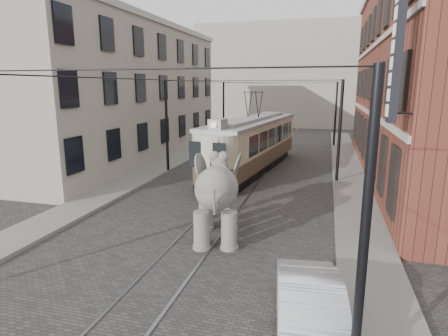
% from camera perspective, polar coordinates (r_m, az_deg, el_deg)
% --- Properties ---
extents(ground, '(120.00, 120.00, 0.00)m').
position_cam_1_polar(ground, '(18.09, 0.27, -5.80)').
color(ground, '#3E3C39').
extents(tram_rails, '(1.54, 80.00, 0.02)m').
position_cam_1_polar(tram_rails, '(18.09, 0.27, -5.76)').
color(tram_rails, slate).
rests_on(tram_rails, ground).
extents(sidewalk_right, '(2.00, 60.00, 0.15)m').
position_cam_1_polar(sidewalk_right, '(17.58, 19.66, -6.84)').
color(sidewalk_right, slate).
rests_on(sidewalk_right, ground).
extents(sidewalk_left, '(2.00, 60.00, 0.15)m').
position_cam_1_polar(sidewalk_left, '(20.65, -17.47, -3.85)').
color(sidewalk_left, slate).
rests_on(sidewalk_left, ground).
extents(brick_building, '(8.00, 26.00, 12.00)m').
position_cam_1_polar(brick_building, '(26.43, 30.31, 11.51)').
color(brick_building, maroon).
rests_on(brick_building, ground).
extents(stucco_building, '(7.00, 24.00, 10.00)m').
position_cam_1_polar(stucco_building, '(30.77, -15.13, 10.77)').
color(stucco_building, '#9E9483').
rests_on(stucco_building, ground).
extents(distant_block, '(28.00, 10.00, 14.00)m').
position_cam_1_polar(distant_block, '(56.79, 11.10, 13.54)').
color(distant_block, '#9E9483').
rests_on(distant_block, ground).
extents(catenary, '(11.00, 30.20, 6.00)m').
position_cam_1_polar(catenary, '(22.25, 3.13, 5.54)').
color(catenary, black).
rests_on(catenary, ground).
extents(tram, '(4.41, 13.54, 5.28)m').
position_cam_1_polar(tram, '(25.29, 4.42, 5.53)').
color(tram, beige).
rests_on(tram, ground).
extents(elephant, '(3.81, 5.45, 3.03)m').
position_cam_1_polar(elephant, '(13.98, -1.12, -4.79)').
color(elephant, slate).
rests_on(elephant, ground).
extents(parked_car, '(2.04, 4.37, 1.39)m').
position_cam_1_polar(parked_car, '(9.13, 13.03, -20.81)').
color(parked_car, silver).
rests_on(parked_car, ground).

